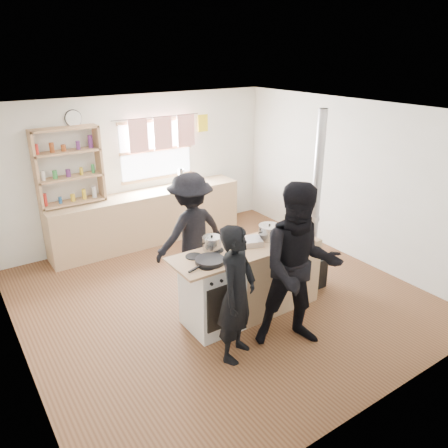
% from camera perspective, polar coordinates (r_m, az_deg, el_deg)
% --- Properties ---
extents(ground, '(5.00, 5.00, 0.01)m').
position_cam_1_polar(ground, '(6.14, -0.73, -9.35)').
color(ground, brown).
rests_on(ground, ground).
extents(back_counter, '(3.40, 0.55, 0.90)m').
position_cam_1_polar(back_counter, '(7.71, -9.84, 0.85)').
color(back_counter, tan).
rests_on(back_counter, ground).
extents(shelving_unit, '(1.00, 0.28, 1.20)m').
position_cam_1_polar(shelving_unit, '(7.14, -19.63, 7.12)').
color(shelving_unit, tan).
rests_on(shelving_unit, back_counter).
extents(thermos, '(0.10, 0.10, 0.31)m').
position_cam_1_polar(thermos, '(7.80, -5.61, 6.02)').
color(thermos, silver).
rests_on(thermos, back_counter).
extents(cooking_island, '(1.97, 0.64, 0.93)m').
position_cam_1_polar(cooking_island, '(5.59, 3.61, -7.22)').
color(cooking_island, white).
rests_on(cooking_island, ground).
extents(skillet_greens, '(0.42, 0.42, 0.05)m').
position_cam_1_polar(skillet_greens, '(4.96, -1.86, -4.77)').
color(skillet_greens, black).
rests_on(skillet_greens, cooking_island).
extents(roast_tray, '(0.40, 0.35, 0.07)m').
position_cam_1_polar(roast_tray, '(5.41, 3.14, -2.29)').
color(roast_tray, silver).
rests_on(roast_tray, cooking_island).
extents(stockpot_stove, '(0.23, 0.23, 0.19)m').
position_cam_1_polar(stockpot_stove, '(5.25, -1.60, -2.51)').
color(stockpot_stove, '#B2B2B4').
rests_on(stockpot_stove, cooking_island).
extents(stockpot_counter, '(0.28, 0.28, 0.21)m').
position_cam_1_polar(stockpot_counter, '(5.56, 5.93, -1.06)').
color(stockpot_counter, '#B1B1B4').
rests_on(stockpot_counter, cooking_island).
extents(bread_board, '(0.31, 0.24, 0.12)m').
position_cam_1_polar(bread_board, '(5.83, 9.86, -0.63)').
color(bread_board, tan).
rests_on(bread_board, cooking_island).
extents(flue_heater, '(0.35, 0.35, 2.50)m').
position_cam_1_polar(flue_heater, '(6.21, 11.46, -2.48)').
color(flue_heater, black).
rests_on(flue_heater, ground).
extents(person_near_left, '(0.68, 0.62, 1.56)m').
position_cam_1_polar(person_near_left, '(4.67, 1.69, -9.10)').
color(person_near_left, black).
rests_on(person_near_left, ground).
extents(person_near_right, '(1.17, 1.09, 1.93)m').
position_cam_1_polar(person_near_right, '(4.86, 9.85, -5.64)').
color(person_near_right, black).
rests_on(person_near_right, ground).
extents(person_far, '(1.15, 0.74, 1.68)m').
position_cam_1_polar(person_far, '(6.03, -4.34, -1.05)').
color(person_far, black).
rests_on(person_far, ground).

